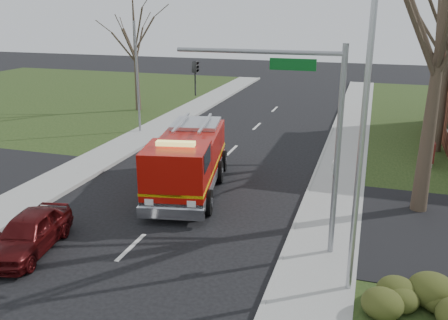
% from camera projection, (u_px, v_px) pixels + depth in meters
% --- Properties ---
extents(ground, '(120.00, 120.00, 0.00)m').
position_uv_depth(ground, '(131.00, 247.00, 16.10)').
color(ground, black).
rests_on(ground, ground).
extents(sidewalk_right, '(2.40, 80.00, 0.15)m').
position_uv_depth(sidewalk_right, '(315.00, 275.00, 14.30)').
color(sidewalk_right, gray).
rests_on(sidewalk_right, ground).
extents(health_center_sign, '(0.12, 2.00, 1.40)m').
position_uv_depth(health_center_sign, '(432.00, 149.00, 24.17)').
color(health_center_sign, '#561814').
rests_on(health_center_sign, ground).
extents(hedge_corner, '(2.80, 2.00, 0.90)m').
position_uv_depth(hedge_corner, '(419.00, 295.00, 12.44)').
color(hedge_corner, '#354017').
rests_on(hedge_corner, lawn_right).
extents(bare_tree_near, '(6.00, 6.00, 12.00)m').
position_uv_depth(bare_tree_near, '(444.00, 18.00, 16.55)').
color(bare_tree_near, '#342A1F').
rests_on(bare_tree_near, ground).
extents(bare_tree_left, '(4.50, 4.50, 9.00)m').
position_uv_depth(bare_tree_left, '(135.00, 38.00, 35.40)').
color(bare_tree_left, '#342A1F').
rests_on(bare_tree_left, ground).
extents(traffic_signal_mast, '(5.29, 0.18, 6.80)m').
position_uv_depth(traffic_signal_mast, '(297.00, 112.00, 14.52)').
color(traffic_signal_mast, gray).
rests_on(traffic_signal_mast, ground).
extents(streetlight_pole, '(1.48, 0.16, 8.40)m').
position_uv_depth(streetlight_pole, '(359.00, 139.00, 12.20)').
color(streetlight_pole, '#B7BABF').
rests_on(streetlight_pole, ground).
extents(utility_pole_far, '(0.14, 0.14, 7.00)m').
position_uv_depth(utility_pole_far, '(137.00, 79.00, 29.67)').
color(utility_pole_far, gray).
rests_on(utility_pole_far, ground).
extents(fire_engine, '(3.93, 7.62, 2.93)m').
position_uv_depth(fire_engine, '(188.00, 163.00, 20.62)').
color(fire_engine, '#A60E07').
rests_on(fire_engine, ground).
extents(parked_car_maroon, '(2.20, 4.12, 1.33)m').
position_uv_depth(parked_car_maroon, '(29.00, 233.00, 15.66)').
color(parked_car_maroon, '#450B0C').
rests_on(parked_car_maroon, ground).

